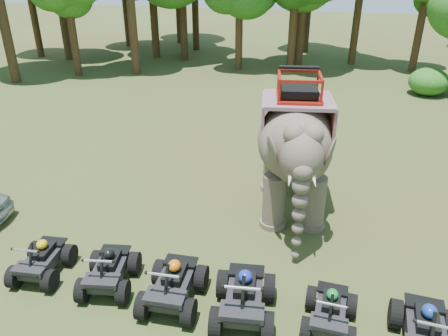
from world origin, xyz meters
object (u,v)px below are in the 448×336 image
at_px(atv_2, 173,280).
at_px(atv_4, 331,307).
at_px(atv_3, 244,292).
at_px(atv_5, 427,327).
at_px(elephant, 295,144).
at_px(atv_0, 41,256).
at_px(atv_1, 108,266).

relative_size(atv_2, atv_4, 1.17).
height_order(atv_3, atv_4, atv_3).
xyz_separation_m(atv_2, atv_5, (5.44, -0.16, 0.01)).
xyz_separation_m(elephant, atv_5, (3.21, -5.08, -1.54)).
xyz_separation_m(atv_0, atv_1, (1.85, 0.00, 0.03)).
xyz_separation_m(atv_2, atv_4, (3.56, 0.07, -0.09)).
relative_size(atv_0, atv_2, 0.88).
relative_size(atv_1, atv_2, 0.92).
bearing_deg(atv_3, atv_4, -3.11).
bearing_deg(atv_3, atv_2, 172.26).
bearing_deg(atv_4, atv_0, -177.52).
height_order(atv_3, atv_5, atv_3).
height_order(atv_1, atv_4, atv_1).
distance_m(atv_0, atv_5, 9.01).
distance_m(elephant, atv_1, 6.39).
relative_size(atv_3, atv_4, 1.22).
bearing_deg(atv_4, atv_5, -3.50).
xyz_separation_m(elephant, atv_2, (-2.23, -4.93, -1.54)).
relative_size(elephant, atv_3, 2.81).
bearing_deg(atv_1, atv_3, -12.83).
bearing_deg(atv_5, atv_3, -177.50).
bearing_deg(atv_2, atv_1, 172.48).
xyz_separation_m(atv_2, atv_3, (1.68, -0.04, 0.03)).
distance_m(elephant, atv_5, 6.20).
distance_m(atv_0, atv_2, 3.56).
height_order(elephant, atv_1, elephant).
distance_m(elephant, atv_0, 7.67).
xyz_separation_m(elephant, atv_0, (-5.79, -4.76, -1.62)).
height_order(atv_0, atv_4, atv_0).
bearing_deg(atv_3, atv_0, 171.43).
bearing_deg(atv_0, atv_1, -4.65).
distance_m(atv_1, atv_4, 5.27).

